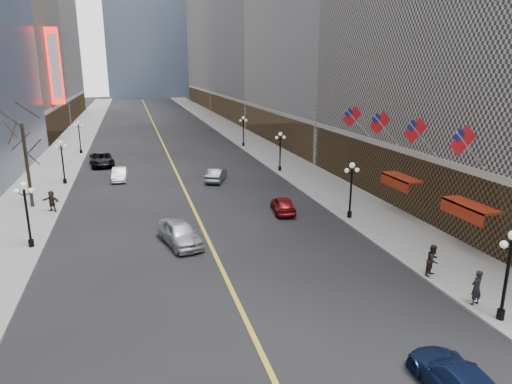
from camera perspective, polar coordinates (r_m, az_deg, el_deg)
sidewalk_east at (r=75.11m, az=-0.67°, el=6.29°), size 6.00×230.00×0.15m
sidewalk_west at (r=73.33m, az=-22.44°, el=4.91°), size 6.00×230.00×0.15m
lane_line at (r=82.76m, az=-11.95°, el=6.76°), size 0.25×200.00×0.02m
bldg_east_c at (r=113.86m, az=2.68°, el=21.52°), size 26.60×40.60×48.80m
bldg_east_d at (r=155.90m, az=-2.54°, el=22.43°), size 26.60×46.60×62.80m
streetlamp_east_0 at (r=24.54m, az=29.00°, el=-8.14°), size 1.26×0.44×4.52m
streetlamp_east_1 at (r=36.92m, az=11.81°, el=0.94°), size 1.26×0.44×4.52m
streetlamp_east_2 at (r=53.21m, az=3.04°, el=5.60°), size 1.26×0.44×4.52m
streetlamp_east_3 at (r=70.33m, az=-1.60°, el=8.00°), size 1.26×0.44×4.52m
streetlamp_west_1 at (r=33.77m, az=-26.78°, el=-1.77°), size 1.26×0.44×4.52m
streetlamp_west_2 at (r=51.07m, az=-23.06°, el=3.99°), size 1.26×0.44×4.52m
streetlamp_west_3 at (r=68.73m, az=-21.22°, el=6.80°), size 1.26×0.44×4.52m
flag_2 at (r=31.43m, az=24.67°, el=5.55°), size 2.87×0.12×2.87m
flag_3 at (r=35.36m, az=19.53°, el=7.01°), size 2.87×0.12×2.87m
flag_4 at (r=39.54m, az=15.43°, el=8.13°), size 2.87×0.12×2.87m
flag_5 at (r=43.88m, az=12.12°, el=9.00°), size 2.87×0.12×2.87m
awning_b at (r=32.81m, az=24.92°, el=-1.68°), size 1.40×4.00×0.93m
awning_c at (r=39.00m, az=17.48°, el=1.58°), size 1.40×4.00×0.93m
theatre_marquee at (r=82.53m, az=-23.83°, el=14.17°), size 2.00×0.55×12.00m
tree_west_far at (r=43.06m, az=-27.08°, el=6.15°), size 3.60×3.60×7.92m
car_nb_near at (r=31.95m, az=-9.50°, el=-5.07°), size 3.15×5.33×1.70m
car_nb_mid at (r=51.53m, az=-16.70°, el=2.14°), size 1.63×4.22×1.37m
car_nb_far at (r=59.87m, az=-18.72°, el=3.86°), size 3.38×6.07×1.61m
car_sb_near at (r=19.58m, az=24.12°, el=-20.90°), size 2.39×5.12×1.45m
car_sb_mid at (r=38.45m, az=3.39°, el=-1.59°), size 2.19×4.30×1.40m
car_sb_far at (r=49.14m, az=-4.99°, el=2.17°), size 3.10×4.70×1.46m
ped_ne_corner at (r=26.11m, az=25.84°, el=-10.70°), size 0.78×0.64×1.88m
ped_east_walk at (r=28.57m, az=21.25°, el=-7.95°), size 1.04×0.87×1.88m
ped_west_far at (r=41.87m, az=-24.18°, el=-1.04°), size 1.67×1.25×1.79m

